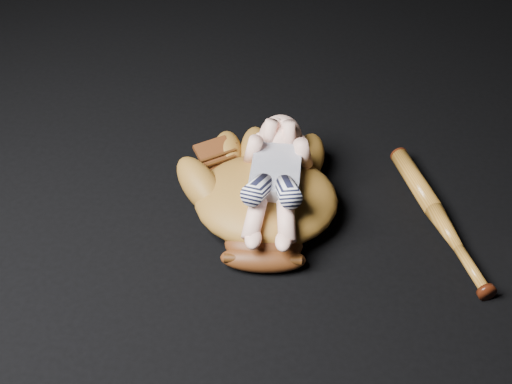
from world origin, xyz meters
TOP-DOWN VIEW (x-y plane):
  - baseball_glove at (-0.14, 0.05)m, footprint 0.42×0.47m
  - newborn_baby at (-0.12, 0.04)m, footprint 0.18×0.37m
  - baseball_bat at (0.24, 0.08)m, footprint 0.20×0.43m

SIDE VIEW (x-z plane):
  - baseball_bat at x=0.24m, z-range 0.00..0.04m
  - baseball_glove at x=-0.14m, z-range 0.00..0.14m
  - newborn_baby at x=-0.12m, z-range 0.05..0.20m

